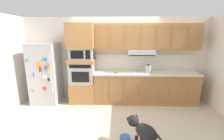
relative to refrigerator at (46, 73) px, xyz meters
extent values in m
plane|color=beige|center=(2.04, -0.68, -0.88)|extent=(9.60, 9.60, 0.00)
cube|color=beige|center=(2.04, 0.43, 0.37)|extent=(6.20, 0.12, 2.50)
cube|color=beige|center=(-0.76, -0.68, 0.37)|extent=(0.12, 7.10, 2.50)
cube|color=#ADADB2|center=(0.00, 0.00, 0.00)|extent=(0.76, 0.70, 1.76)
cylinder|color=silver|center=(0.33, -0.37, 0.10)|extent=(0.02, 0.02, 1.10)
cube|color=gold|center=(0.00, -0.35, 0.19)|extent=(0.06, 0.01, 0.10)
cube|color=pink|center=(-0.24, -0.35, -0.41)|extent=(0.08, 0.01, 0.10)
cube|color=white|center=(0.14, -0.35, 0.00)|extent=(0.12, 0.01, 0.09)
cube|color=orange|center=(0.27, -0.35, 0.30)|extent=(0.12, 0.01, 0.15)
cube|color=#337FDB|center=(-0.16, -0.35, 0.05)|extent=(0.05, 0.01, 0.13)
cube|color=#337FDB|center=(0.18, -0.35, 0.23)|extent=(0.09, 0.01, 0.13)
cube|color=red|center=(0.10, -0.35, -0.34)|extent=(0.10, 0.01, 0.10)
cube|color=green|center=(-0.30, -0.35, 0.45)|extent=(0.10, 0.01, 0.07)
cube|color=black|center=(0.24, -0.35, -0.08)|extent=(0.05, 0.01, 0.08)
cube|color=red|center=(0.04, -0.35, 0.20)|extent=(0.07, 0.01, 0.14)
cube|color=#337FDB|center=(0.18, -0.35, 0.47)|extent=(0.11, 0.01, 0.08)
cube|color=orange|center=(0.01, -0.35, 0.33)|extent=(0.12, 0.01, 0.15)
cube|color=#A8703D|center=(1.08, 0.07, -0.58)|extent=(0.74, 0.62, 0.60)
cube|color=#A8AAAF|center=(1.08, 0.07, 0.02)|extent=(0.70, 0.58, 0.60)
cube|color=black|center=(1.08, -0.23, -0.04)|extent=(0.49, 0.01, 0.30)
cube|color=black|center=(1.08, -0.23, 0.26)|extent=(0.59, 0.01, 0.09)
cylinder|color=#A8AAAF|center=(1.08, -0.25, 0.15)|extent=(0.56, 0.02, 0.02)
cube|color=#A8703D|center=(1.08, 0.07, 0.37)|extent=(0.74, 0.62, 0.10)
cube|color=#A8AAAF|center=(1.08, 0.07, 0.58)|extent=(0.64, 0.53, 0.32)
cube|color=black|center=(1.01, -0.20, 0.58)|extent=(0.35, 0.01, 0.22)
cube|color=black|center=(1.31, -0.20, 0.58)|extent=(0.13, 0.01, 0.24)
cube|color=#A8703D|center=(1.08, 0.07, 1.08)|extent=(0.74, 0.62, 0.68)
cube|color=#A8703D|center=(2.94, 0.07, -0.44)|extent=(2.98, 0.60, 0.88)
cube|color=#9A6738|center=(1.67, -0.24, -0.42)|extent=(0.36, 0.01, 0.70)
cylinder|color=#BCBCC1|center=(1.79, -0.25, -0.42)|extent=(0.01, 0.01, 0.12)
cube|color=#9A6738|center=(2.09, -0.24, -0.42)|extent=(0.36, 0.01, 0.70)
cylinder|color=#BCBCC1|center=(1.96, -0.25, -0.42)|extent=(0.01, 0.01, 0.12)
cube|color=#9A6738|center=(2.52, -0.24, -0.42)|extent=(0.36, 0.01, 0.70)
cylinder|color=#BCBCC1|center=(2.64, -0.25, -0.42)|extent=(0.01, 0.01, 0.12)
cube|color=#9A6738|center=(2.94, -0.24, -0.42)|extent=(0.36, 0.01, 0.70)
cylinder|color=#BCBCC1|center=(2.81, -0.25, -0.42)|extent=(0.01, 0.01, 0.12)
cube|color=#9A6738|center=(3.37, -0.24, -0.42)|extent=(0.36, 0.01, 0.70)
cylinder|color=#BCBCC1|center=(3.50, -0.25, -0.42)|extent=(0.01, 0.01, 0.12)
cube|color=#9A6738|center=(3.79, -0.24, -0.42)|extent=(0.36, 0.01, 0.70)
cylinder|color=#BCBCC1|center=(3.67, -0.25, -0.42)|extent=(0.01, 0.01, 0.12)
cube|color=#9A6738|center=(4.22, -0.24, -0.42)|extent=(0.36, 0.01, 0.70)
cylinder|color=#BCBCC1|center=(4.35, -0.25, -0.42)|extent=(0.01, 0.01, 0.12)
cube|color=silver|center=(2.94, 0.07, 0.02)|extent=(3.02, 0.64, 0.04)
cube|color=silver|center=(2.94, 0.36, 0.29)|extent=(3.02, 0.02, 0.50)
cube|color=#A8703D|center=(2.94, 0.20, 1.05)|extent=(2.98, 0.34, 0.74)
cube|color=#A8AAAF|center=(2.79, 0.13, 0.61)|extent=(0.76, 0.48, 0.14)
cube|color=black|center=(2.79, -0.09, 0.55)|extent=(0.72, 0.04, 0.02)
cube|color=#9A6738|center=(1.67, 0.02, 1.05)|extent=(0.36, 0.01, 0.63)
cube|color=#9A6738|center=(2.09, 0.02, 1.05)|extent=(0.36, 0.01, 0.63)
cube|color=#9A6738|center=(2.52, 0.02, 1.05)|extent=(0.36, 0.01, 0.63)
cube|color=#9A6738|center=(2.94, 0.02, 1.05)|extent=(0.36, 0.01, 0.63)
cube|color=#9A6738|center=(3.37, 0.02, 1.05)|extent=(0.36, 0.01, 0.63)
cube|color=#9A6738|center=(3.79, 0.02, 1.05)|extent=(0.36, 0.01, 0.63)
cube|color=#9A6738|center=(4.22, 0.02, 1.05)|extent=(0.36, 0.01, 0.63)
cylinder|color=red|center=(2.05, -0.07, 0.05)|extent=(0.10, 0.08, 0.03)
cylinder|color=silver|center=(2.12, 0.02, 0.05)|extent=(0.10, 0.08, 0.01)
cylinder|color=#A8AAAF|center=(2.99, 0.02, 0.15)|extent=(0.17, 0.17, 0.22)
cylinder|color=black|center=(2.99, 0.02, 0.27)|extent=(0.10, 0.10, 0.02)
ellipsoid|color=black|center=(2.60, -2.04, -0.48)|extent=(0.47, 0.48, 0.26)
sphere|color=black|center=(2.40, -1.81, -0.41)|extent=(0.20, 0.20, 0.20)
ellipsoid|color=black|center=(2.34, -1.74, -0.43)|extent=(0.13, 0.14, 0.07)
cone|color=black|center=(2.36, -1.87, -0.32)|extent=(0.06, 0.06, 0.06)
cone|color=black|center=(2.47, -1.78, -0.32)|extent=(0.06, 0.06, 0.06)
cylinder|color=black|center=(2.78, -2.24, -0.45)|extent=(0.12, 0.13, 0.12)
cylinder|color=black|center=(2.56, -1.88, -0.74)|extent=(0.06, 0.06, 0.28)
cylinder|color=#3359A5|center=(2.27, -1.69, -0.85)|extent=(0.20, 0.20, 0.06)
cylinder|color=brown|center=(2.27, -1.69, -0.84)|extent=(0.15, 0.15, 0.03)
camera|label=1|loc=(2.11, -4.35, 1.12)|focal=24.86mm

